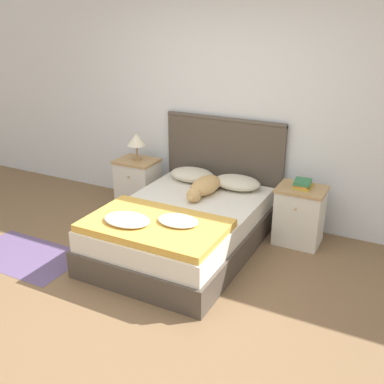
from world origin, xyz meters
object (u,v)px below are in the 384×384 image
object	(u,v)px
pillow_right	(237,182)
book_stack	(303,184)
nightstand_right	(299,215)
bed	(183,229)
table_lamp	(136,140)
pillow_left	(192,175)
dog	(204,187)
nightstand_left	(138,184)

from	to	relation	value
pillow_right	book_stack	xyz separation A→B (m)	(0.72, -0.02, 0.12)
nightstand_right	book_stack	size ratio (longest dim) A/B	2.78
bed	table_lamp	distance (m)	1.37
bed	pillow_left	distance (m)	0.84
pillow_right	dog	bearing A→B (deg)	-129.27
nightstand_right	table_lamp	world-z (taller)	table_lamp
bed	book_stack	world-z (taller)	book_stack
bed	nightstand_right	size ratio (longest dim) A/B	3.14
pillow_left	table_lamp	world-z (taller)	table_lamp
nightstand_left	pillow_left	bearing A→B (deg)	3.89
pillow_left	dog	world-z (taller)	dog
bed	book_stack	distance (m)	1.29
book_stack	pillow_left	bearing A→B (deg)	178.91
pillow_right	book_stack	size ratio (longest dim) A/B	2.38
bed	dog	size ratio (longest dim) A/B	2.71
nightstand_right	book_stack	world-z (taller)	book_stack
nightstand_right	table_lamp	distance (m)	2.07
bed	nightstand_left	distance (m)	1.21
dog	book_stack	world-z (taller)	book_stack
bed	pillow_right	xyz separation A→B (m)	(0.28, 0.73, 0.30)
nightstand_left	pillow_right	world-z (taller)	nightstand_left
dog	table_lamp	bearing A→B (deg)	165.32
nightstand_right	pillow_right	xyz separation A→B (m)	(-0.72, 0.05, 0.22)
nightstand_left	dog	size ratio (longest dim) A/B	0.86
nightstand_right	table_lamp	size ratio (longest dim) A/B	1.91
pillow_right	book_stack	bearing A→B (deg)	-1.92
nightstand_right	table_lamp	xyz separation A→B (m)	(-2.00, 0.01, 0.55)
book_stack	pillow_right	bearing A→B (deg)	178.08
pillow_left	book_stack	size ratio (longest dim) A/B	2.38
pillow_right	nightstand_left	bearing A→B (deg)	-177.79
dog	nightstand_left	bearing A→B (deg)	166.01
table_lamp	pillow_left	bearing A→B (deg)	2.85
nightstand_left	book_stack	size ratio (longest dim) A/B	2.78
bed	dog	distance (m)	0.53
bed	nightstand_left	bearing A→B (deg)	145.72
pillow_left	bed	bearing A→B (deg)	-69.36
nightstand_right	pillow_left	size ratio (longest dim) A/B	1.17
pillow_left	book_stack	distance (m)	1.28
bed	book_stack	size ratio (longest dim) A/B	8.73
pillow_right	book_stack	distance (m)	0.73
pillow_left	pillow_right	size ratio (longest dim) A/B	1.00
nightstand_left	pillow_left	distance (m)	0.76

